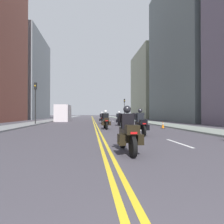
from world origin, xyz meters
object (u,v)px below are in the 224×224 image
(motorcycle_4, at_px, (102,119))
(traffic_light_far, at_px, (124,105))
(motorcycle_0, at_px, (128,133))
(parked_truck, at_px, (64,114))
(traffic_cone_0, at_px, (163,125))
(traffic_light_near, at_px, (35,96))
(motorcycle_2, at_px, (106,121))
(motorcycle_3, at_px, (119,120))
(motorcycle_1, at_px, (141,124))

(motorcycle_4, xyz_separation_m, traffic_light_far, (6.12, 16.56, 2.59))
(motorcycle_0, xyz_separation_m, parked_truck, (-5.97, 26.89, 0.62))
(traffic_light_far, bearing_deg, motorcycle_0, -100.34)
(motorcycle_4, distance_m, traffic_cone_0, 10.05)
(traffic_light_near, relative_size, traffic_light_far, 1.07)
(motorcycle_4, relative_size, traffic_light_near, 0.45)
(motorcycle_2, height_order, motorcycle_3, motorcycle_2)
(motorcycle_0, bearing_deg, motorcycle_3, 80.82)
(traffic_light_far, bearing_deg, motorcycle_4, -110.29)
(motorcycle_0, relative_size, traffic_light_far, 0.47)
(motorcycle_2, height_order, traffic_light_far, traffic_light_far)
(motorcycle_3, bearing_deg, motorcycle_0, -95.53)
(traffic_light_near, bearing_deg, motorcycle_4, 12.68)
(motorcycle_1, xyz_separation_m, traffic_light_near, (-9.56, 11.75, 2.77))
(traffic_cone_0, bearing_deg, traffic_light_far, 87.23)
(motorcycle_4, xyz_separation_m, traffic_light_near, (-8.03, -1.81, 2.80))
(motorcycle_3, xyz_separation_m, traffic_cone_0, (3.27, -4.32, -0.34))
(parked_truck, bearing_deg, motorcycle_3, -58.66)
(traffic_light_far, relative_size, parked_truck, 0.72)
(motorcycle_2, height_order, traffic_light_near, traffic_light_near)
(motorcycle_0, relative_size, motorcycle_3, 0.99)
(motorcycle_2, relative_size, traffic_light_far, 0.45)
(motorcycle_3, height_order, parked_truck, parked_truck)
(motorcycle_3, height_order, traffic_cone_0, motorcycle_3)
(motorcycle_1, bearing_deg, motorcycle_0, -110.60)
(motorcycle_4, relative_size, traffic_light_far, 0.48)
(motorcycle_1, bearing_deg, traffic_cone_0, 54.41)
(parked_truck, bearing_deg, motorcycle_1, -70.59)
(motorcycle_2, distance_m, traffic_cone_0, 5.14)
(motorcycle_1, height_order, motorcycle_3, motorcycle_1)
(motorcycle_2, bearing_deg, motorcycle_4, 86.11)
(parked_truck, bearing_deg, traffic_light_far, 33.27)
(motorcycle_2, bearing_deg, traffic_cone_0, -1.03)
(motorcycle_2, xyz_separation_m, traffic_cone_0, (5.12, 0.13, -0.34))
(motorcycle_4, distance_m, traffic_light_near, 8.69)
(motorcycle_4, height_order, traffic_cone_0, motorcycle_4)
(motorcycle_4, bearing_deg, motorcycle_0, -88.54)
(motorcycle_3, bearing_deg, traffic_cone_0, -50.70)
(traffic_light_far, xyz_separation_m, parked_truck, (-12.35, -8.10, -1.96))
(motorcycle_1, bearing_deg, traffic_light_far, 80.85)
(traffic_cone_0, bearing_deg, motorcycle_3, 127.15)
(motorcycle_1, xyz_separation_m, parked_truck, (-7.76, 22.01, 0.61))
(motorcycle_1, height_order, parked_truck, parked_truck)
(traffic_light_near, bearing_deg, motorcycle_1, -50.89)
(parked_truck, bearing_deg, motorcycle_2, -70.91)
(motorcycle_0, distance_m, traffic_cone_0, 10.96)
(motorcycle_3, height_order, traffic_light_near, traffic_light_near)
(motorcycle_1, relative_size, traffic_light_far, 0.48)
(motorcycle_2, bearing_deg, motorcycle_0, -92.64)
(motorcycle_2, relative_size, motorcycle_4, 0.95)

